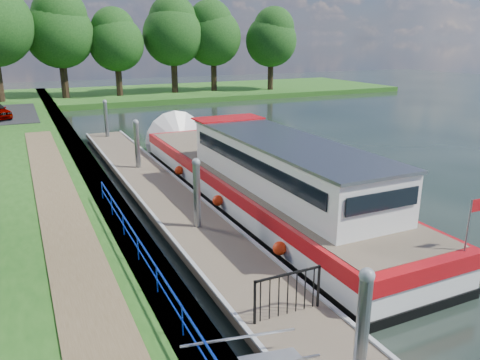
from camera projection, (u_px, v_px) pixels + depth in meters
name	position (u px, v px, depth m)	size (l,w,h in m)	color
bank_edge	(97.00, 187.00, 21.57)	(1.10, 90.00, 0.78)	#473D2D
far_bank	(167.00, 93.00, 59.56)	(60.00, 18.00, 0.60)	#205016
footpath	(71.00, 243.00, 14.64)	(1.60, 40.00, 0.05)	brown
blue_fence	(168.00, 292.00, 10.85)	(0.04, 18.04, 0.72)	#0C2DBF
pontoon	(163.00, 196.00, 20.95)	(2.50, 30.00, 0.56)	brown
mooring_piles	(162.00, 172.00, 20.63)	(0.30, 27.30, 3.55)	gray
gate_panel	(288.00, 288.00, 11.33)	(1.85, 0.05, 1.15)	black
barge	(249.00, 175.00, 20.90)	(4.36, 21.15, 4.78)	black
horizon_trees	(47.00, 28.00, 48.90)	(54.38, 10.03, 12.87)	#332316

